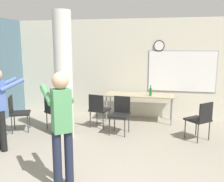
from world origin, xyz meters
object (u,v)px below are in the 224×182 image
(chair_near_pillar, at_px, (55,110))
(bottle_on_table, at_px, (151,92))
(chair_table_left, at_px, (99,108))
(person_playing_front, at_px, (61,122))
(chair_table_front, at_px, (120,112))
(chair_by_left_wall, at_px, (17,111))
(person_watching_back, at_px, (0,103))
(folding_table, at_px, (139,96))
(chair_mid_room, at_px, (200,118))

(chair_near_pillar, bearing_deg, bottle_on_table, 24.99)
(chair_table_left, xyz_separation_m, person_playing_front, (0.17, -2.74, 0.50))
(chair_table_left, relative_size, chair_table_front, 1.00)
(bottle_on_table, relative_size, chair_table_front, 0.32)
(chair_by_left_wall, relative_size, person_playing_front, 0.51)
(chair_table_front, xyz_separation_m, person_watching_back, (-2.14, -1.43, 0.45))
(person_watching_back, bearing_deg, chair_near_pillar, 68.99)
(folding_table, bearing_deg, chair_by_left_wall, -152.71)
(chair_mid_room, distance_m, person_playing_front, 3.26)
(chair_mid_room, height_order, person_playing_front, person_playing_front)
(folding_table, height_order, chair_table_front, chair_table_front)
(chair_table_left, bearing_deg, chair_near_pillar, -159.60)
(folding_table, xyz_separation_m, person_playing_front, (-0.78, -3.53, 0.32))
(chair_mid_room, height_order, chair_near_pillar, same)
(folding_table, xyz_separation_m, chair_by_left_wall, (-2.81, -1.45, -0.18))
(chair_near_pillar, bearing_deg, chair_mid_room, -0.36)
(person_watching_back, distance_m, person_playing_front, 1.99)
(chair_near_pillar, distance_m, person_playing_front, 2.69)
(bottle_on_table, relative_size, person_playing_front, 0.16)
(bottle_on_table, distance_m, chair_by_left_wall, 3.40)
(folding_table, bearing_deg, chair_mid_room, -39.50)
(chair_mid_room, bearing_deg, chair_table_front, 176.25)
(person_watching_back, bearing_deg, chair_mid_room, 18.55)
(chair_mid_room, bearing_deg, folding_table, 140.50)
(person_watching_back, relative_size, person_playing_front, 0.95)
(chair_by_left_wall, distance_m, person_playing_front, 2.95)
(chair_near_pillar, relative_size, person_playing_front, 0.51)
(bottle_on_table, height_order, chair_table_front, bottle_on_table)
(chair_by_left_wall, xyz_separation_m, person_playing_front, (2.03, -2.08, 0.50))
(chair_mid_room, relative_size, person_playing_front, 0.51)
(chair_near_pillar, bearing_deg, chair_table_front, 3.37)
(chair_table_left, bearing_deg, chair_table_front, -24.96)
(chair_table_front, xyz_separation_m, chair_mid_room, (1.79, -0.12, 0.00))
(folding_table, distance_m, chair_mid_room, 1.88)
(folding_table, distance_m, bottle_on_table, 0.36)
(chair_table_front, relative_size, chair_mid_room, 1.00)
(chair_by_left_wall, xyz_separation_m, person_watching_back, (0.33, -1.06, 0.45))
(folding_table, bearing_deg, bottle_on_table, -19.51)
(chair_near_pillar, bearing_deg, chair_table_left, 20.40)
(chair_table_front, height_order, chair_mid_room, same)
(chair_table_front, height_order, person_watching_back, person_watching_back)
(chair_table_left, bearing_deg, folding_table, 39.70)
(folding_table, distance_m, person_playing_front, 3.62)
(bottle_on_table, xyz_separation_m, person_watching_back, (-2.79, -2.40, 0.11))
(bottle_on_table, bearing_deg, chair_mid_room, -43.54)
(folding_table, distance_m, chair_table_left, 1.25)
(person_watching_back, bearing_deg, chair_table_left, 48.28)
(folding_table, relative_size, bottle_on_table, 6.62)
(chair_table_left, distance_m, chair_table_front, 0.67)
(chair_table_front, distance_m, chair_near_pillar, 1.63)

